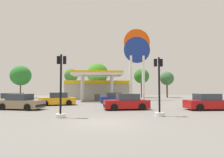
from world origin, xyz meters
TOP-DOWN VIEW (x-y plane):
  - ground_plane at (0.00, 0.00)m, footprint 90.00×90.00m
  - gas_station at (-0.69, 25.35)m, footprint 12.07×11.96m
  - station_pole_sign at (6.41, 21.64)m, footprint 4.74×0.56m
  - car_0 at (-5.49, 12.08)m, footprint 4.67×2.90m
  - car_1 at (10.15, 6.02)m, footprint 4.37×2.01m
  - car_2 at (-8.00, 7.58)m, footprint 4.59×2.83m
  - car_3 at (1.83, 15.12)m, footprint 4.27×2.24m
  - car_4 at (2.32, 6.82)m, footprint 4.47×2.29m
  - car_5 at (-10.42, 11.50)m, footprint 4.24×1.97m
  - traffic_signal_0 at (-3.08, 2.16)m, footprint 0.70×0.71m
  - traffic_signal_1 at (4.16, 2.38)m, footprint 0.73×0.73m
  - tree_0 at (-17.12, 29.90)m, footprint 4.28×4.28m
  - tree_1 at (-6.53, 30.39)m, footprint 3.02×3.02m
  - tree_2 at (-0.69, 27.74)m, footprint 4.41×4.41m
  - tree_3 at (9.08, 29.83)m, footprint 3.37×3.37m
  - tree_4 at (14.69, 29.35)m, footprint 2.98×2.98m

SIDE VIEW (x-z plane):
  - ground_plane at x=0.00m, z-range 0.00..0.00m
  - car_3 at x=1.83m, z-range -0.07..1.40m
  - car_5 at x=-10.42m, z-range -0.07..1.44m
  - car_2 at x=-8.00m, z-range -0.07..1.46m
  - car_4 at x=2.32m, z-range -0.07..1.48m
  - car_0 at x=-5.49m, z-range -0.07..1.48m
  - car_1 at x=10.15m, z-range -0.07..1.49m
  - traffic_signal_1 at x=4.16m, z-range -0.57..3.85m
  - traffic_signal_0 at x=-3.08m, z-range -0.50..4.01m
  - gas_station at x=-0.69m, z-range -0.35..4.46m
  - tree_4 at x=14.69m, z-range 1.35..7.13m
  - tree_3 at x=9.08m, z-range 1.55..8.00m
  - tree_0 at x=-17.12m, z-range 1.33..8.23m
  - tree_1 at x=-6.53m, z-range 1.68..8.04m
  - tree_2 at x=-0.69m, z-range 1.45..8.72m
  - station_pole_sign at x=6.41m, z-range 1.82..14.59m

